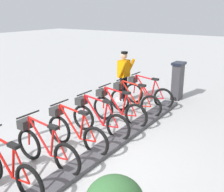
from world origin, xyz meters
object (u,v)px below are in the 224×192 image
(bike_docked_2, at_px, (117,108))
(bike_docked_5, at_px, (44,146))
(bike_docked_3, at_px, (98,118))
(payment_kiosk, at_px, (178,80))
(bike_docked_0, at_px, (146,93))
(worker_near_rack, at_px, (124,74))
(bike_docked_6, at_px, (5,167))
(bike_docked_1, at_px, (133,100))
(bike_docked_4, at_px, (74,131))

(bike_docked_2, distance_m, bike_docked_5, 2.59)
(bike_docked_5, bearing_deg, bike_docked_3, -90.00)
(payment_kiosk, height_order, bike_docked_5, payment_kiosk)
(bike_docked_5, bearing_deg, bike_docked_2, -90.00)
(bike_docked_0, bearing_deg, worker_near_rack, -2.10)
(bike_docked_2, relative_size, bike_docked_6, 1.00)
(bike_docked_0, xyz_separation_m, bike_docked_6, (0.00, 5.18, 0.00))
(payment_kiosk, height_order, bike_docked_3, payment_kiosk)
(bike_docked_1, xyz_separation_m, bike_docked_6, (0.00, 4.32, 0.00))
(bike_docked_0, bearing_deg, bike_docked_3, 90.00)
(bike_docked_6, bearing_deg, bike_docked_2, -90.00)
(bike_docked_1, bearing_deg, bike_docked_6, 90.00)
(bike_docked_2, xyz_separation_m, worker_near_rack, (0.86, -1.76, 0.48))
(bike_docked_6, relative_size, worker_near_rack, 1.04)
(bike_docked_4, distance_m, bike_docked_6, 1.73)
(worker_near_rack, bearing_deg, bike_docked_2, 115.94)
(bike_docked_4, bearing_deg, worker_near_rack, -76.21)
(bike_docked_2, bearing_deg, bike_docked_1, -90.00)
(bike_docked_6, bearing_deg, bike_docked_1, -90.00)
(payment_kiosk, relative_size, bike_docked_1, 0.74)
(bike_docked_0, xyz_separation_m, bike_docked_1, (0.00, 0.86, 0.00))
(bike_docked_5, bearing_deg, bike_docked_1, -90.00)
(bike_docked_2, xyz_separation_m, bike_docked_6, (0.00, 3.45, 0.00))
(bike_docked_1, xyz_separation_m, bike_docked_3, (0.00, 1.73, 0.00))
(payment_kiosk, relative_size, bike_docked_2, 0.74)
(bike_docked_4, bearing_deg, bike_docked_5, 90.00)
(payment_kiosk, xyz_separation_m, bike_docked_1, (0.57, 2.06, -0.24))
(payment_kiosk, distance_m, bike_docked_5, 5.55)
(bike_docked_0, relative_size, bike_docked_5, 1.00)
(bike_docked_0, height_order, bike_docked_6, same)
(bike_docked_0, height_order, bike_docked_2, same)
(bike_docked_5, relative_size, bike_docked_6, 1.00)
(bike_docked_0, distance_m, bike_docked_1, 0.86)
(bike_docked_1, bearing_deg, payment_kiosk, -105.54)
(payment_kiosk, relative_size, bike_docked_3, 0.74)
(payment_kiosk, relative_size, bike_docked_5, 0.74)
(payment_kiosk, relative_size, worker_near_rack, 0.77)
(bike_docked_0, relative_size, bike_docked_6, 1.00)
(worker_near_rack, bearing_deg, bike_docked_4, 103.79)
(bike_docked_5, xyz_separation_m, worker_near_rack, (0.86, -4.35, 0.48))
(bike_docked_6, distance_m, worker_near_rack, 5.31)
(bike_docked_3, relative_size, worker_near_rack, 1.04)
(bike_docked_4, xyz_separation_m, bike_docked_6, (0.00, 1.73, 0.00))
(bike_docked_4, height_order, bike_docked_6, same)
(bike_docked_2, distance_m, worker_near_rack, 2.01)
(bike_docked_0, distance_m, bike_docked_5, 4.32)
(bike_docked_0, height_order, bike_docked_1, same)
(bike_docked_1, height_order, bike_docked_4, same)
(payment_kiosk, relative_size, bike_docked_0, 0.74)
(bike_docked_2, height_order, bike_docked_6, same)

